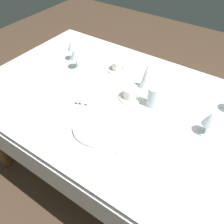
% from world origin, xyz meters
% --- Properties ---
extents(ground_plane, '(6.00, 6.00, 0.00)m').
position_xyz_m(ground_plane, '(0.00, 0.00, 0.00)').
color(ground_plane, '#4C3828').
extents(dining_table, '(1.80, 1.11, 0.74)m').
position_xyz_m(dining_table, '(0.00, 0.00, 0.66)').
color(dining_table, white).
rests_on(dining_table, ground).
extents(dinner_plate, '(0.27, 0.27, 0.02)m').
position_xyz_m(dinner_plate, '(0.01, -0.25, 0.75)').
color(dinner_plate, white).
rests_on(dinner_plate, dining_table).
extents(fork_outer, '(0.03, 0.22, 0.00)m').
position_xyz_m(fork_outer, '(-0.16, -0.21, 0.74)').
color(fork_outer, beige).
rests_on(fork_outer, dining_table).
extents(fork_inner, '(0.02, 0.20, 0.00)m').
position_xyz_m(fork_inner, '(-0.19, -0.22, 0.74)').
color(fork_inner, beige).
rests_on(fork_inner, dining_table).
extents(fork_salad, '(0.02, 0.21, 0.00)m').
position_xyz_m(fork_salad, '(-0.21, -0.23, 0.74)').
color(fork_salad, beige).
rests_on(fork_salad, dining_table).
extents(dinner_knife, '(0.02, 0.23, 0.00)m').
position_xyz_m(dinner_knife, '(0.17, -0.22, 0.74)').
color(dinner_knife, beige).
rests_on(dinner_knife, dining_table).
extents(spoon_soup, '(0.03, 0.22, 0.01)m').
position_xyz_m(spoon_soup, '(0.20, -0.20, 0.74)').
color(spoon_soup, beige).
rests_on(spoon_soup, dining_table).
extents(saucer_left, '(0.13, 0.13, 0.01)m').
position_xyz_m(saucer_left, '(-0.20, 0.25, 0.74)').
color(saucer_left, white).
rests_on(saucer_left, dining_table).
extents(coffee_cup_left, '(0.10, 0.08, 0.06)m').
position_xyz_m(coffee_cup_left, '(-0.20, 0.25, 0.78)').
color(coffee_cup_left, white).
rests_on(coffee_cup_left, saucer_left).
extents(saucer_right, '(0.13, 0.13, 0.01)m').
position_xyz_m(saucer_right, '(0.02, 0.05, 0.74)').
color(saucer_right, white).
rests_on(saucer_right, dining_table).
extents(coffee_cup_right, '(0.11, 0.08, 0.06)m').
position_xyz_m(coffee_cup_right, '(0.02, 0.05, 0.78)').
color(coffee_cup_right, white).
rests_on(coffee_cup_right, saucer_right).
extents(wine_glass_centre, '(0.08, 0.08, 0.15)m').
position_xyz_m(wine_glass_centre, '(-0.45, 0.12, 0.85)').
color(wine_glass_centre, silver).
rests_on(wine_glass_centre, dining_table).
extents(wine_glass_left, '(0.07, 0.07, 0.14)m').
position_xyz_m(wine_glass_left, '(0.47, 0.03, 0.83)').
color(wine_glass_left, silver).
rests_on(wine_glass_left, dining_table).
extents(wine_glass_right, '(0.07, 0.07, 0.15)m').
position_xyz_m(wine_glass_right, '(-0.54, 0.19, 0.85)').
color(wine_glass_right, silver).
rests_on(wine_glass_right, dining_table).
extents(drink_tumbler, '(0.06, 0.06, 0.12)m').
position_xyz_m(drink_tumbler, '(0.15, 0.06, 0.79)').
color(drink_tumbler, silver).
rests_on(drink_tumbler, dining_table).
extents(napkin_folded, '(0.08, 0.08, 0.17)m').
position_xyz_m(napkin_folded, '(0.04, 0.19, 0.83)').
color(napkin_folded, white).
rests_on(napkin_folded, dining_table).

